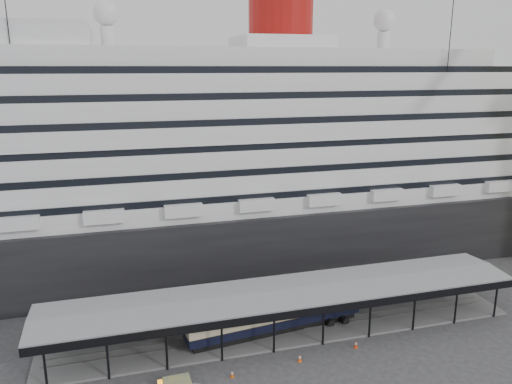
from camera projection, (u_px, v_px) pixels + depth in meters
ground at (302, 353)px, 54.47m from camera, size 200.00×200.00×0.00m
cruise_ship at (232, 144)px, 79.82m from camera, size 130.00×30.00×43.90m
platform_canopy at (287, 312)px, 58.55m from camera, size 56.00×9.18×5.30m
pullman_carriage at (275, 312)px, 58.12m from camera, size 21.71×5.47×21.14m
traffic_cone_left at (232, 374)px, 50.08m from camera, size 0.44×0.44×0.74m
traffic_cone_mid at (300, 358)px, 52.73m from camera, size 0.54×0.54×0.81m
traffic_cone_right at (356, 344)px, 55.32m from camera, size 0.50×0.50×0.82m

